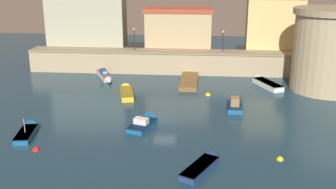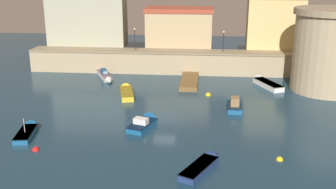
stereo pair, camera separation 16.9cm
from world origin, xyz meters
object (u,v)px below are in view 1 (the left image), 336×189
at_px(moored_boat_4, 264,82).
at_px(mooring_buoy_2, 280,160).
at_px(fortress_tower, 330,50).
at_px(moored_boat_6, 205,163).
at_px(quay_lamp_0, 134,36).
at_px(moored_boat_0, 105,76).
at_px(moored_boat_2, 28,130).
at_px(moored_boat_3, 126,91).
at_px(moored_boat_1, 234,104).
at_px(moored_boat_5, 146,122).
at_px(mooring_buoy_0, 36,150).
at_px(mooring_buoy_1, 208,95).
at_px(quay_lamp_1, 223,38).

relative_size(moored_boat_4, mooring_buoy_2, 11.58).
height_order(fortress_tower, moored_boat_6, fortress_tower).
relative_size(quay_lamp_0, moored_boat_0, 0.50).
xyz_separation_m(moored_boat_2, moored_boat_3, (7.56, 14.25, 0.11)).
height_order(moored_boat_1, moored_boat_6, moored_boat_1).
xyz_separation_m(moored_boat_3, mooring_buoy_2, (17.45, -18.12, -0.42)).
relative_size(quay_lamp_0, moored_boat_5, 0.66).
bearing_deg(mooring_buoy_0, mooring_buoy_1, 49.38).
distance_m(moored_boat_2, mooring_buoy_1, 23.80).
relative_size(quay_lamp_1, moored_boat_1, 0.69).
height_order(fortress_tower, moored_boat_4, fortress_tower).
height_order(moored_boat_1, moored_boat_3, moored_boat_1).
height_order(quay_lamp_1, mooring_buoy_0, quay_lamp_1).
distance_m(moored_boat_0, moored_boat_6, 31.65).
height_order(quay_lamp_0, quay_lamp_1, quay_lamp_0).
relative_size(moored_boat_6, mooring_buoy_2, 9.59).
relative_size(fortress_tower, moored_boat_6, 1.87).
xyz_separation_m(moored_boat_1, moored_boat_3, (-14.22, 4.23, -0.06)).
bearing_deg(mooring_buoy_0, moored_boat_6, -6.57).
height_order(moored_boat_2, moored_boat_5, moored_boat_2).
height_order(moored_boat_0, moored_boat_6, moored_boat_0).
bearing_deg(fortress_tower, mooring_buoy_2, -113.73).
height_order(moored_boat_1, mooring_buoy_0, moored_boat_1).
relative_size(moored_boat_1, mooring_buoy_1, 6.42).
height_order(moored_boat_2, mooring_buoy_1, moored_boat_2).
relative_size(moored_boat_3, moored_boat_5, 1.25).
bearing_deg(moored_boat_5, mooring_buoy_1, -13.03).
bearing_deg(moored_boat_1, mooring_buoy_0, 127.27).
xyz_separation_m(quay_lamp_0, mooring_buoy_1, (11.97, -12.00, -5.95)).
bearing_deg(mooring_buoy_0, quay_lamp_1, 59.22).
distance_m(moored_boat_3, mooring_buoy_2, 25.16).
bearing_deg(quay_lamp_1, moored_boat_4, -46.84).
bearing_deg(moored_boat_4, moored_boat_0, 63.26).
bearing_deg(mooring_buoy_2, mooring_buoy_0, -179.71).
relative_size(moored_boat_3, mooring_buoy_0, 9.87).
distance_m(mooring_buoy_0, mooring_buoy_1, 24.81).
relative_size(moored_boat_3, moored_boat_4, 0.92).
bearing_deg(mooring_buoy_2, quay_lamp_0, 120.89).
bearing_deg(mooring_buoy_2, fortress_tower, 66.27).
relative_size(moored_boat_0, mooring_buoy_1, 9.45).
height_order(quay_lamp_0, mooring_buoy_2, quay_lamp_0).
distance_m(quay_lamp_1, moored_boat_3, 19.06).
distance_m(fortress_tower, moored_boat_5, 28.39).
distance_m(moored_boat_3, moored_boat_4, 20.16).
distance_m(fortress_tower, moored_boat_0, 32.74).
relative_size(fortress_tower, moored_boat_1, 2.37).
bearing_deg(quay_lamp_0, quay_lamp_1, 0.00).
bearing_deg(moored_boat_5, quay_lamp_0, 29.88).
distance_m(moored_boat_1, moored_boat_4, 11.63).
distance_m(moored_boat_3, mooring_buoy_0, 18.94).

